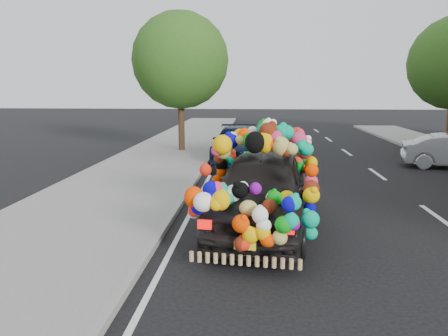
{
  "coord_description": "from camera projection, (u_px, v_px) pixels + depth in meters",
  "views": [
    {
      "loc": [
        -0.53,
        -9.74,
        2.87
      ],
      "look_at": [
        -1.3,
        1.09,
        0.86
      ],
      "focal_mm": 35.0,
      "sensor_mm": 36.0,
      "label": 1
    }
  ],
  "objects": [
    {
      "name": "ground",
      "position": [
        277.0,
        214.0,
        10.04
      ],
      "size": [
        100.0,
        100.0,
        0.0
      ],
      "primitive_type": "plane",
      "color": "black",
      "rests_on": "ground"
    },
    {
      "name": "sidewalk",
      "position": [
        95.0,
        208.0,
        10.33
      ],
      "size": [
        4.0,
        60.0,
        0.12
      ],
      "primitive_type": "cube",
      "color": "gray",
      "rests_on": "ground"
    },
    {
      "name": "kerb",
      "position": [
        176.0,
        209.0,
        10.19
      ],
      "size": [
        0.15,
        60.0,
        0.13
      ],
      "primitive_type": "cube",
      "color": "gray",
      "rests_on": "ground"
    },
    {
      "name": "lane_markings",
      "position": [
        438.0,
        217.0,
        9.79
      ],
      "size": [
        6.0,
        50.0,
        0.01
      ],
      "primitive_type": null,
      "color": "silver",
      "rests_on": "ground"
    },
    {
      "name": "tree_near_sidewalk",
      "position": [
        180.0,
        61.0,
        18.89
      ],
      "size": [
        4.2,
        4.2,
        6.13
      ],
      "color": "#332114",
      "rests_on": "ground"
    },
    {
      "name": "plush_art_car",
      "position": [
        262.0,
        174.0,
        8.84
      ],
      "size": [
        2.8,
        5.08,
        2.23
      ],
      "rotation": [
        0.0,
        0.0,
        -0.12
      ],
      "color": "black",
      "rests_on": "ground"
    },
    {
      "name": "navy_sedan",
      "position": [
        236.0,
        143.0,
        17.61
      ],
      "size": [
        1.87,
        4.5,
        1.3
      ],
      "primitive_type": "imported",
      "rotation": [
        0.0,
        0.0,
        -0.01
      ],
      "color": "black",
      "rests_on": "ground"
    }
  ]
}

